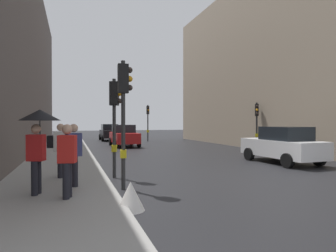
% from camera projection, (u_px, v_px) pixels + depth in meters
% --- Properties ---
extents(ground_plane, '(120.00, 120.00, 0.00)m').
position_uv_depth(ground_plane, '(281.00, 179.00, 9.93)').
color(ground_plane, black).
extents(sidewalk_kerb, '(3.21, 40.00, 0.16)m').
position_uv_depth(sidewalk_kerb, '(61.00, 163.00, 13.22)').
color(sidewalk_kerb, gray).
rests_on(sidewalk_kerb, ground).
extents(building_facade_right, '(12.00, 25.74, 13.23)m').
position_uv_depth(building_facade_right, '(308.00, 66.00, 23.70)').
color(building_facade_right, gray).
rests_on(building_facade_right, ground).
extents(traffic_light_near_left, '(0.43, 0.25, 3.77)m').
position_uv_depth(traffic_light_near_left, '(124.00, 101.00, 8.33)').
color(traffic_light_near_left, '#2D2D2D').
rests_on(traffic_light_near_left, ground).
extents(traffic_light_near_right, '(0.45, 0.33, 3.51)m').
position_uv_depth(traffic_light_near_right, '(115.00, 110.00, 10.06)').
color(traffic_light_near_right, '#2D2D2D').
rests_on(traffic_light_near_right, ground).
extents(traffic_light_mid_street, '(0.37, 0.44, 3.35)m').
position_uv_depth(traffic_light_mid_street, '(257.00, 117.00, 20.02)').
color(traffic_light_mid_street, '#2D2D2D').
rests_on(traffic_light_mid_street, ground).
extents(traffic_light_far_median, '(0.25, 0.43, 3.73)m').
position_uv_depth(traffic_light_far_median, '(148.00, 116.00, 29.15)').
color(traffic_light_far_median, '#2D2D2D').
rests_on(traffic_light_far_median, ground).
extents(car_dark_suv, '(2.02, 4.20, 1.76)m').
position_uv_depth(car_dark_suv, '(110.00, 132.00, 30.68)').
color(car_dark_suv, black).
rests_on(car_dark_suv, ground).
extents(car_white_compact, '(2.09, 4.24, 1.76)m').
position_uv_depth(car_white_compact, '(283.00, 145.00, 13.74)').
color(car_white_compact, silver).
rests_on(car_white_compact, ground).
extents(car_red_sedan, '(2.06, 4.22, 1.76)m').
position_uv_depth(car_red_sedan, '(124.00, 136.00, 23.22)').
color(car_red_sedan, red).
rests_on(car_red_sedan, ground).
extents(pedestrian_with_umbrella, '(1.00, 1.00, 2.14)m').
position_uv_depth(pedestrian_with_umbrella, '(39.00, 128.00, 7.13)').
color(pedestrian_with_umbrella, black).
rests_on(pedestrian_with_umbrella, sidewalk_kerb).
extents(pedestrian_with_grey_backpack, '(0.65, 0.44, 1.77)m').
position_uv_depth(pedestrian_with_grey_backpack, '(72.00, 151.00, 8.06)').
color(pedestrian_with_grey_backpack, black).
rests_on(pedestrian_with_grey_backpack, sidewalk_kerb).
extents(pedestrian_with_black_backpack, '(0.64, 0.39, 1.77)m').
position_uv_depth(pedestrian_with_black_backpack, '(59.00, 147.00, 9.35)').
color(pedestrian_with_black_backpack, black).
rests_on(pedestrian_with_black_backpack, sidewalk_kerb).
extents(pedestrian_in_red_jacket, '(0.46, 0.36, 1.77)m').
position_uv_depth(pedestrian_in_red_jacket, '(67.00, 158.00, 6.80)').
color(pedestrian_in_red_jacket, black).
rests_on(pedestrian_in_red_jacket, sidewalk_kerb).
extents(warning_sign_triangle, '(0.64, 0.64, 0.65)m').
position_uv_depth(warning_sign_triangle, '(131.00, 196.00, 6.37)').
color(warning_sign_triangle, silver).
rests_on(warning_sign_triangle, ground).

